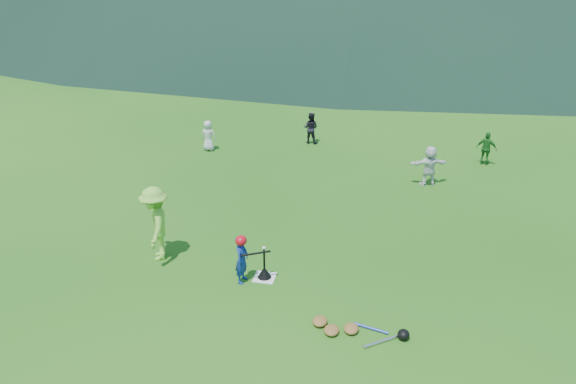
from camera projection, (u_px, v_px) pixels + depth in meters
The scene contains 13 objects.
ground at pixel (265, 278), 12.01m from camera, with size 120.00×120.00×0.00m, color #185212.
home_plate at pixel (265, 277), 12.01m from camera, with size 0.45×0.45×0.02m, color silver.
baseball at pixel (264, 248), 11.71m from camera, with size 0.08×0.08×0.08m, color white.
batter_child at pixel (242, 260), 11.68m from camera, with size 0.39×0.25×1.06m, color navy.
adult_coach at pixel (156, 224), 12.42m from camera, with size 1.12×0.64×1.73m, color #81CA3B.
fielder_a at pixel (208, 136), 18.92m from camera, with size 0.51×0.33×1.04m, color silver.
fielder_b at pixel (311, 128), 19.58m from camera, with size 0.54×0.42×1.10m, color black.
fielder_c at pixel (486, 149), 17.72m from camera, with size 0.63×0.26×1.08m, color #206A22.
fielder_d at pixel (429, 166), 16.26m from camera, with size 1.11×0.35×1.20m, color silver.
batting_tee at pixel (264, 273), 11.96m from camera, with size 0.30×0.30×0.68m.
batter_gear at pixel (242, 242), 11.50m from camera, with size 0.71×0.31×0.42m.
equipment_pile at pixel (351, 329), 10.35m from camera, with size 1.80×0.72×0.19m.
outfield_fence at pixel (366, 36), 36.65m from camera, with size 70.07×0.08×1.33m.
Camera 1 is at (2.53, -9.84, 6.68)m, focal length 35.00 mm.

